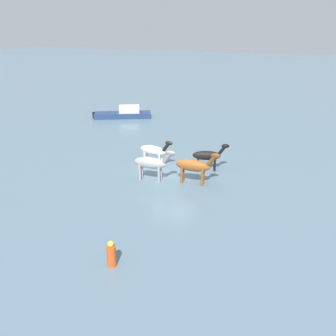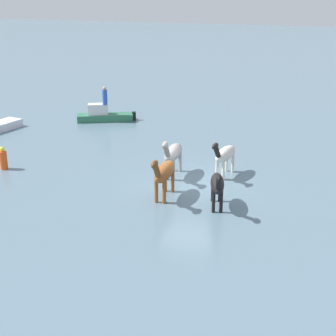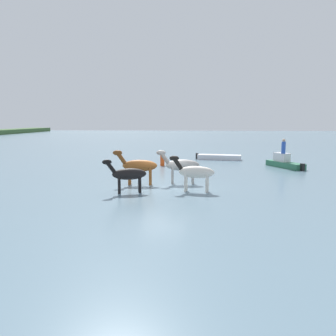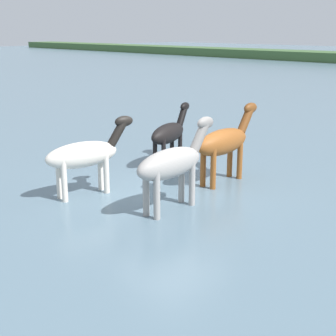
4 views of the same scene
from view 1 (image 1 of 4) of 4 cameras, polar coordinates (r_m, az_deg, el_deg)
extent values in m
plane|color=slate|center=(21.86, 0.90, -1.36)|extent=(209.96, 209.96, 0.00)
ellipsoid|color=#9E9993|center=(20.93, -2.97, 0.86)|extent=(0.74, 2.09, 0.69)
cylinder|color=#9E9993|center=(21.09, -1.21, -0.61)|extent=(0.15, 0.15, 1.13)
cylinder|color=#9E9993|center=(20.80, -1.52, -0.95)|extent=(0.15, 0.15, 1.13)
cylinder|color=#9E9993|center=(21.50, -4.31, -0.21)|extent=(0.15, 0.15, 1.13)
cylinder|color=#9E9993|center=(21.22, -4.65, -0.53)|extent=(0.15, 0.15, 1.13)
cylinder|color=slate|center=(20.42, -0.14, 1.68)|extent=(0.28, 0.64, 0.76)
ellipsoid|color=slate|center=(20.25, 0.44, 2.43)|extent=(0.27, 0.58, 0.30)
ellipsoid|color=black|center=(22.59, 6.34, 2.05)|extent=(1.05, 1.90, 0.61)
cylinder|color=black|center=(22.93, 7.64, 0.95)|extent=(0.13, 0.13, 1.01)
cylinder|color=black|center=(22.66, 7.67, 0.68)|extent=(0.13, 0.13, 1.01)
cylinder|color=black|center=(22.89, 4.91, 1.04)|extent=(0.13, 0.13, 1.01)
cylinder|color=black|center=(22.62, 4.91, 0.77)|extent=(0.13, 0.13, 1.01)
cylinder|color=black|center=(22.51, 8.84, 2.92)|extent=(0.37, 0.59, 0.67)
ellipsoid|color=black|center=(22.44, 9.37, 3.56)|extent=(0.35, 0.54, 0.27)
ellipsoid|color=silver|center=(23.21, -2.49, 2.90)|extent=(0.86, 2.00, 0.65)
cylinder|color=silver|center=(23.23, -1.05, 1.53)|extent=(0.14, 0.14, 1.07)
cylinder|color=silver|center=(22.98, -1.46, 1.29)|extent=(0.14, 0.14, 1.07)
cylinder|color=silver|center=(23.82, -3.44, 2.03)|extent=(0.14, 0.14, 1.07)
cylinder|color=silver|center=(23.58, -3.86, 1.80)|extent=(0.14, 0.14, 1.07)
cylinder|color=black|center=(22.56, -0.31, 3.47)|extent=(0.31, 0.62, 0.71)
ellipsoid|color=black|center=(22.37, 0.14, 4.10)|extent=(0.30, 0.56, 0.29)
ellipsoid|color=brown|center=(20.52, 4.08, 0.42)|extent=(0.75, 2.11, 0.70)
cylinder|color=brown|center=(20.77, 5.82, -1.08)|extent=(0.15, 0.15, 1.15)
cylinder|color=brown|center=(20.47, 5.61, -1.44)|extent=(0.15, 0.15, 1.15)
cylinder|color=brown|center=(21.04, 2.51, -0.67)|extent=(0.15, 0.15, 1.15)
cylinder|color=brown|center=(20.74, 2.26, -1.01)|extent=(0.15, 0.15, 1.15)
cylinder|color=brown|center=(20.14, 7.16, 1.25)|extent=(0.28, 0.65, 0.76)
ellipsoid|color=brown|center=(20.00, 7.81, 2.01)|extent=(0.28, 0.58, 0.31)
cube|color=navy|center=(36.31, -7.38, 8.47)|extent=(3.96, 5.78, 0.67)
cube|color=silver|center=(36.13, -6.34, 9.57)|extent=(1.91, 2.32, 0.70)
cube|color=black|center=(36.56, -12.03, 8.38)|extent=(0.36, 0.34, 0.72)
cylinder|color=#E54C19|center=(14.19, -9.21, -14.02)|extent=(0.36, 0.36, 0.90)
sphere|color=yellow|center=(13.86, -9.36, -12.12)|extent=(0.24, 0.24, 0.24)
camera|label=2|loc=(27.74, 49.87, 13.70)|focal=52.84mm
camera|label=3|loc=(39.29, 8.77, 14.89)|focal=36.18mm
camera|label=4|loc=(19.29, -34.58, 4.27)|focal=52.08mm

